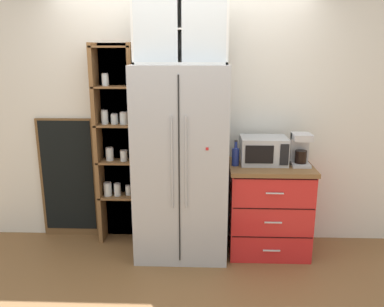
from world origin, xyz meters
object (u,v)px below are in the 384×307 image
Objects in this scene: refrigerator at (182,163)px; chalkboard_menu at (69,178)px; coffee_maker at (300,149)px; bottle_cobalt at (236,155)px; microwave at (263,150)px; mug_cream at (271,160)px.

refrigerator is 1.28m from chalkboard_menu.
refrigerator is 5.91× the size of coffee_maker.
coffee_maker is at bearing 3.58° from bottle_cobalt.
chalkboard_menu is (-2.00, 0.21, -0.38)m from microwave.
microwave is 2.05m from chalkboard_menu.
coffee_maker is 2.39m from chalkboard_menu.
bottle_cobalt is at bearing -176.42° from coffee_maker.
microwave reaches higher than mug_cream.
microwave is at bearing 16.45° from bottle_cobalt.
chalkboard_menu is (-2.07, 0.27, -0.30)m from mug_cream.
refrigerator is 0.86m from mug_cream.
refrigerator reaches higher than microwave.
refrigerator reaches higher than mug_cream.
chalkboard_menu reaches higher than bottle_cobalt.
mug_cream is at bearing 2.43° from refrigerator.
refrigerator is 1.13m from coffee_maker.
refrigerator is at bearing -173.16° from microwave.
microwave is at bearing 172.98° from coffee_maker.
refrigerator is at bearing -177.57° from mug_cream.
microwave is 1.79× the size of bottle_cobalt.
microwave reaches higher than bottle_cobalt.
bottle_cobalt is (0.51, 0.01, 0.08)m from refrigerator.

